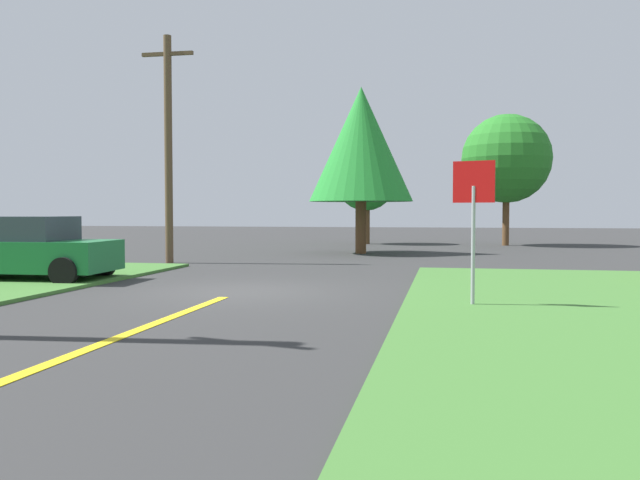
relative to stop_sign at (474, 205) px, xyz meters
name	(u,v)px	position (x,y,z in m)	size (l,w,h in m)	color
ground_plane	(239,292)	(-4.88, 1.56, -1.86)	(120.00, 120.00, 0.00)	#313131
stop_sign	(474,205)	(0.00, 0.00, 0.00)	(0.73, 0.22, 2.64)	#9EA0A8
parked_car_near_building	(32,249)	(-10.65, 2.63, -1.05)	(3.97, 2.32, 1.62)	#196B33
utility_pole_mid	(168,146)	(-9.69, 8.67, 2.11)	(1.80, 0.26, 7.63)	brown
oak_tree_left	(507,159)	(2.53, 22.77, 2.60)	(4.55, 4.55, 6.74)	brown
pine_tree_center	(361,145)	(-3.98, 14.97, 2.67)	(4.31, 4.31, 6.91)	brown
oak_tree_right	(366,181)	(-4.77, 22.99, 1.56)	(3.30, 3.30, 5.09)	brown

